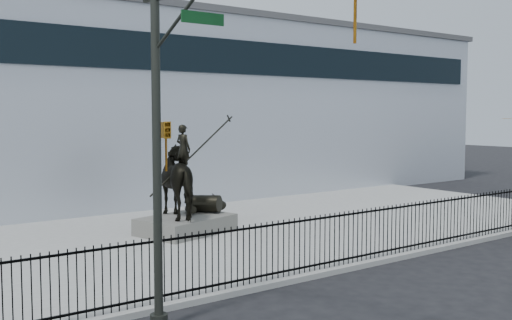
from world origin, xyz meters
TOP-DOWN VIEW (x-y plane):
  - ground at (0.00, 0.00)m, footprint 120.00×120.00m
  - plaza at (0.00, 7.00)m, footprint 30.00×12.00m
  - building at (0.00, 20.00)m, footprint 44.00×14.00m
  - picket_fence at (0.00, 1.25)m, footprint 22.10×0.10m
  - statue_plinth at (-2.07, 7.74)m, footprint 3.60×2.91m
  - equestrian_statue at (-2.02, 7.76)m, footprint 3.88×2.96m
  - traffic_signal_left at (-6.75, -0.62)m, footprint 1.52×4.84m

SIDE VIEW (x-z plane):
  - ground at x=0.00m, z-range 0.00..0.00m
  - plaza at x=0.00m, z-range 0.00..0.15m
  - statue_plinth at x=-2.07m, z-range 0.15..0.74m
  - picket_fence at x=0.00m, z-range 0.15..1.65m
  - equestrian_statue at x=-2.02m, z-range 0.27..3.67m
  - traffic_signal_left at x=-6.75m, z-range 0.53..7.53m
  - building at x=0.00m, z-range 0.00..9.00m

